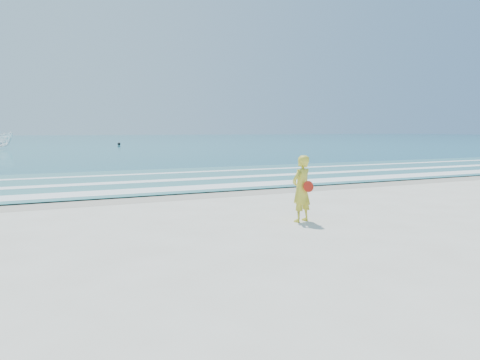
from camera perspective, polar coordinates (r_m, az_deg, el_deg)
name	(u,v)px	position (r m, az deg, el deg)	size (l,w,h in m)	color
ground	(352,261)	(8.19, 13.48, -9.63)	(400.00, 400.00, 0.00)	silver
wet_sand	(180,195)	(16.05, -7.30, -1.81)	(400.00, 2.40, 0.00)	#B2A893
ocean	(39,140)	(111.21, -23.30, 4.49)	(400.00, 190.00, 0.04)	#19727F
shallow	(143,180)	(20.81, -11.68, 0.04)	(400.00, 10.00, 0.01)	#59B7AD
foam_near	(169,189)	(17.27, -8.67, -1.10)	(400.00, 1.40, 0.01)	white
foam_mid	(148,181)	(20.04, -11.12, -0.15)	(400.00, 0.90, 0.01)	white
foam_far	(131,175)	(23.23, -13.20, 0.65)	(400.00, 0.60, 0.01)	white
buoy	(119,144)	(68.02, -14.54, 4.28)	(0.43, 0.43, 0.43)	black
woman	(301,189)	(11.29, 7.50, -1.05)	(0.68, 0.55, 1.60)	gold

